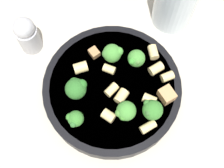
{
  "coord_description": "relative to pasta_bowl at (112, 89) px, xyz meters",
  "views": [
    {
      "loc": [
        -0.18,
        -0.02,
        0.52
      ],
      "look_at": [
        0.0,
        0.0,
        0.04
      ],
      "focal_mm": 50.0,
      "sensor_mm": 36.0,
      "label": 1
    }
  ],
  "objects": [
    {
      "name": "broccoli_floret_0",
      "position": [
        -0.04,
        -0.07,
        0.04
      ],
      "size": [
        0.03,
        0.03,
        0.04
      ],
      "color": "#93B766",
      "rests_on": "pasta_bowl"
    },
    {
      "name": "chicken_chunk_0",
      "position": [
        -0.01,
        -0.09,
        0.02
      ],
      "size": [
        0.03,
        0.03,
        0.02
      ],
      "primitive_type": "cube",
      "rotation": [
        0.0,
        0.0,
        0.64
      ],
      "color": "tan",
      "rests_on": "pasta_bowl"
    },
    {
      "name": "drinking_glass",
      "position": [
        0.17,
        -0.1,
        0.03
      ],
      "size": [
        0.08,
        0.08,
        0.12
      ],
      "color": "silver",
      "rests_on": "ground_plane"
    },
    {
      "name": "rigatoni_0",
      "position": [
        -0.02,
        -0.02,
        0.02
      ],
      "size": [
        0.03,
        0.02,
        0.02
      ],
      "primitive_type": "cylinder",
      "rotation": [
        1.57,
        0.0,
        1.09
      ],
      "color": "#E0C67F",
      "rests_on": "pasta_bowl"
    },
    {
      "name": "rigatoni_1",
      "position": [
        -0.05,
        0.0,
        0.02
      ],
      "size": [
        0.02,
        0.03,
        0.02
      ],
      "primitive_type": "cylinder",
      "rotation": [
        1.57,
        0.0,
        2.64
      ],
      "color": "#E0C67F",
      "rests_on": "pasta_bowl"
    },
    {
      "name": "broccoli_floret_1",
      "position": [
        0.04,
        -0.04,
        0.03
      ],
      "size": [
        0.03,
        0.03,
        0.04
      ],
      "color": "#84AD60",
      "rests_on": "pasta_bowl"
    },
    {
      "name": "broccoli_floret_4",
      "position": [
        -0.02,
        0.05,
        0.04
      ],
      "size": [
        0.03,
        0.03,
        0.04
      ],
      "color": "#93B766",
      "rests_on": "pasta_bowl"
    },
    {
      "name": "pepper_shaker",
      "position": [
        0.08,
        0.16,
        0.02
      ],
      "size": [
        0.04,
        0.04,
        0.08
      ],
      "color": "#B2B2B7",
      "rests_on": "ground_plane"
    },
    {
      "name": "rigatoni_6",
      "position": [
        0.03,
        0.01,
        0.02
      ],
      "size": [
        0.02,
        0.02,
        0.01
      ],
      "primitive_type": "cylinder",
      "rotation": [
        1.57,
        0.0,
        2.85
      ],
      "color": "#E0C67F",
      "rests_on": "pasta_bowl"
    },
    {
      "name": "broccoli_floret_2",
      "position": [
        0.05,
        0.0,
        0.04
      ],
      "size": [
        0.03,
        0.03,
        0.04
      ],
      "color": "#9EC175",
      "rests_on": "pasta_bowl"
    },
    {
      "name": "rigatoni_2",
      "position": [
        -0.02,
        -0.06,
        0.02
      ],
      "size": [
        0.02,
        0.03,
        0.02
      ],
      "primitive_type": "cylinder",
      "rotation": [
        1.57,
        0.0,
        2.82
      ],
      "color": "#E0C67F",
      "rests_on": "pasta_bowl"
    },
    {
      "name": "rigatoni_5",
      "position": [
        0.04,
        -0.07,
        0.02
      ],
      "size": [
        0.03,
        0.03,
        0.02
      ],
      "primitive_type": "cylinder",
      "rotation": [
        1.57,
        0.0,
        0.66
      ],
      "color": "#E0C67F",
      "rests_on": "pasta_bowl"
    },
    {
      "name": "ground_plane",
      "position": [
        0.0,
        0.0,
        -0.02
      ],
      "size": [
        2.0,
        2.0,
        0.0
      ],
      "primitive_type": "plane",
      "color": "#BCB29E"
    },
    {
      "name": "rigatoni_7",
      "position": [
        -0.06,
        -0.06,
        0.02
      ],
      "size": [
        0.03,
        0.03,
        0.01
      ],
      "primitive_type": "cylinder",
      "rotation": [
        1.57,
        0.0,
        0.64
      ],
      "color": "#E0C67F",
      "rests_on": "pasta_bowl"
    },
    {
      "name": "pasta_bowl",
      "position": [
        0.0,
        0.0,
        0.0
      ],
      "size": [
        0.23,
        0.23,
        0.03
      ],
      "color": "black",
      "rests_on": "ground_plane"
    },
    {
      "name": "rigatoni_3",
      "position": [
        0.02,
        -0.09,
        0.02
      ],
      "size": [
        0.02,
        0.02,
        0.01
      ],
      "primitive_type": "cylinder",
      "rotation": [
        1.57,
        0.0,
        0.51
      ],
      "color": "#E0C67F",
      "rests_on": "pasta_bowl"
    },
    {
      "name": "rigatoni_4",
      "position": [
        0.07,
        -0.06,
        0.02
      ],
      "size": [
        0.03,
        0.02,
        0.02
      ],
      "primitive_type": "cylinder",
      "rotation": [
        1.57,
        0.0,
        1.86
      ],
      "color": "#E0C67F",
      "rests_on": "pasta_bowl"
    },
    {
      "name": "broccoli_floret_5",
      "position": [
        -0.07,
        0.05,
        0.04
      ],
      "size": [
        0.03,
        0.03,
        0.04
      ],
      "color": "#93B766",
      "rests_on": "pasta_bowl"
    },
    {
      "name": "rigatoni_9",
      "position": [
        -0.01,
        0.0,
        0.02
      ],
      "size": [
        0.03,
        0.02,
        0.01
      ],
      "primitive_type": "cylinder",
      "rotation": [
        1.57,
        0.0,
        0.93
      ],
      "color": "#E0C67F",
      "rests_on": "pasta_bowl"
    },
    {
      "name": "rigatoni_8",
      "position": [
        0.02,
        0.06,
        0.02
      ],
      "size": [
        0.03,
        0.03,
        0.02
      ],
      "primitive_type": "cylinder",
      "rotation": [
        1.57,
        0.0,
        0.42
      ],
      "color": "#E0C67F",
      "rests_on": "pasta_bowl"
    },
    {
      "name": "chicken_chunk_1",
      "position": [
        0.06,
        0.04,
        0.02
      ],
      "size": [
        0.02,
        0.02,
        0.01
      ],
      "primitive_type": "cube",
      "rotation": [
        0.0,
        0.0,
        0.73
      ],
      "color": "#A87A4C",
      "rests_on": "pasta_bowl"
    },
    {
      "name": "broccoli_floret_3",
      "position": [
        -0.05,
        -0.03,
        0.04
      ],
      "size": [
        0.03,
        0.03,
        0.04
      ],
      "color": "#84AD60",
      "rests_on": "pasta_bowl"
    }
  ]
}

